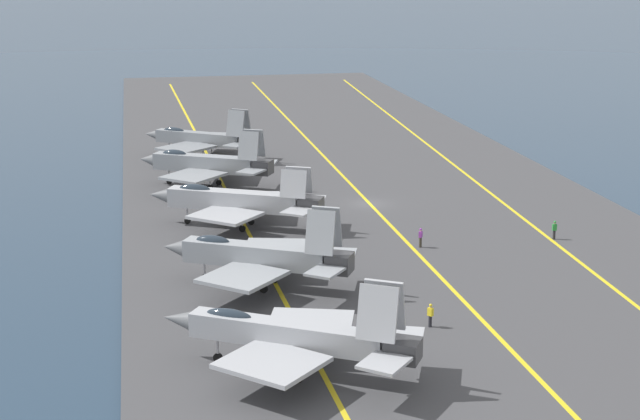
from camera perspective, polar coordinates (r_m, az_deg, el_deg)
ground_plane at (r=101.88m, az=2.89°, el=0.16°), size 2000.00×2000.00×0.00m
carrier_deck at (r=101.83m, az=2.89°, el=0.27°), size 219.29×50.38×0.40m
deck_stripe_foul_line at (r=105.86m, az=10.20°, el=0.73°), size 197.14×10.09×0.01m
deck_stripe_centerline at (r=101.78m, az=2.90°, el=0.38°), size 197.36×0.36×0.01m
deck_stripe_edge_line at (r=99.47m, az=-4.88°, el=0.00°), size 197.31×5.17×0.01m
parked_jet_nearest at (r=60.67m, az=-1.55°, el=-7.27°), size 12.96×16.36×6.60m
parked_jet_second at (r=76.01m, az=-3.55°, el=-2.66°), size 13.27×15.40×6.77m
parked_jet_third at (r=92.48m, az=-4.86°, el=0.54°), size 12.76×17.02×6.13m
parked_jet_fourth at (r=108.83m, az=-6.59°, el=2.70°), size 13.78×15.57×6.69m
parked_jet_fifth at (r=123.87m, az=-6.88°, el=4.15°), size 13.68×15.15×6.60m
crew_yellow_vest at (r=68.94m, az=6.44°, el=-6.04°), size 0.46×0.43×1.70m
crew_purple_vest at (r=86.91m, az=5.87°, el=-1.56°), size 0.46×0.43×1.75m
crew_green_vest at (r=91.38m, az=13.48°, el=-1.09°), size 0.30×0.41×1.74m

